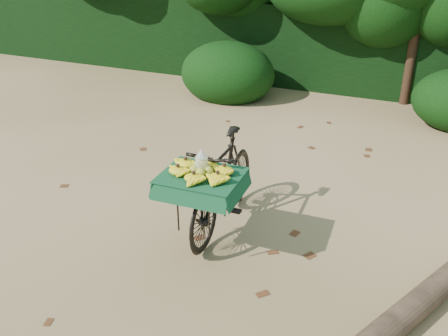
% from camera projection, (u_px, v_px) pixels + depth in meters
% --- Properties ---
extents(ground, '(80.00, 80.00, 0.00)m').
position_uv_depth(ground, '(310.00, 227.00, 5.56)').
color(ground, tan).
rests_on(ground, ground).
extents(vendor_bicycle, '(0.84, 1.89, 1.12)m').
position_uv_depth(vendor_bicycle, '(222.00, 182.00, 5.36)').
color(vendor_bicycle, black).
rests_on(vendor_bicycle, ground).
extents(hedge_backdrop, '(26.00, 1.80, 1.80)m').
position_uv_depth(hedge_backdrop, '(390.00, 49.00, 10.33)').
color(hedge_backdrop, black).
rests_on(hedge_backdrop, ground).
extents(bush_clumps, '(8.80, 1.70, 0.90)m').
position_uv_depth(bush_clumps, '(401.00, 97.00, 8.70)').
color(bush_clumps, black).
rests_on(bush_clumps, ground).
extents(leaf_litter, '(7.00, 7.30, 0.01)m').
position_uv_depth(leaf_litter, '(324.00, 202.00, 6.09)').
color(leaf_litter, '#542D16').
rests_on(leaf_litter, ground).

